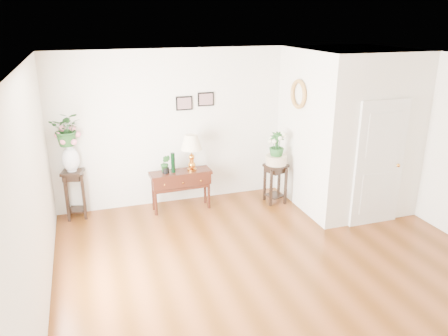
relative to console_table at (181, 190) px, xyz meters
name	(u,v)px	position (x,y,z in m)	size (l,w,h in m)	color
floor	(279,267)	(0.85, -2.33, -0.36)	(6.00, 5.50, 0.02)	brown
ceiling	(288,62)	(0.85, -2.33, 2.44)	(6.00, 5.50, 0.02)	white
wall_back	(219,125)	(0.85, 0.42, 1.04)	(6.00, 0.02, 2.80)	silver
wall_front	(447,296)	(0.85, -5.08, 1.04)	(6.00, 0.02, 2.80)	silver
wall_left	(33,202)	(-2.15, -2.33, 1.04)	(0.02, 5.50, 2.80)	silver
partition	(346,129)	(2.95, -0.56, 1.04)	(1.80, 1.95, 2.80)	silver
door	(379,164)	(2.95, -1.56, 0.69)	(0.90, 0.05, 2.10)	silver
art_print_left	(184,103)	(0.20, 0.40, 1.49)	(0.30, 0.02, 0.25)	black
art_print_right	(206,99)	(0.60, 0.40, 1.54)	(0.30, 0.02, 0.25)	black
wall_ornament	(298,94)	(2.01, -0.43, 1.69)	(0.51, 0.51, 0.07)	#C68646
console_table	(181,190)	(0.00, 0.00, 0.00)	(1.08, 0.36, 0.72)	#3A180D
table_lamp	(191,151)	(0.21, 0.00, 0.71)	(0.38, 0.38, 0.66)	orange
green_vase	(173,163)	(-0.13, 0.00, 0.53)	(0.07, 0.07, 0.35)	black
potted_plant	(165,164)	(-0.26, 0.00, 0.52)	(0.17, 0.14, 0.32)	#1E4D1F
plant_stand_a	(75,194)	(-1.80, 0.24, 0.07)	(0.33, 0.33, 0.85)	black
porcelain_vase	(71,158)	(-1.80, 0.24, 0.72)	(0.29, 0.29, 0.50)	white
lily_arrangement	(67,131)	(-1.80, 0.24, 1.18)	(0.51, 0.44, 0.57)	#1E4D1F
plant_stand_b	(275,183)	(1.73, -0.24, 0.01)	(0.35, 0.35, 0.75)	black
ceramic_bowl	(276,160)	(1.73, -0.24, 0.47)	(0.38, 0.38, 0.17)	#BDAD9E
narcissus	(277,145)	(1.73, -0.24, 0.75)	(0.27, 0.27, 0.48)	#1E4D1F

